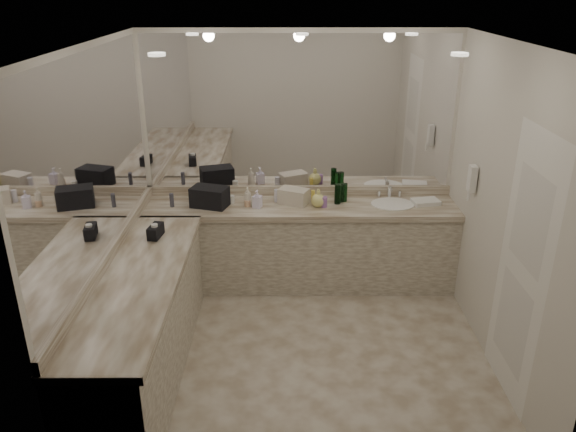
{
  "coord_description": "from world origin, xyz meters",
  "views": [
    {
      "loc": [
        -0.14,
        -4.13,
        3.01
      ],
      "look_at": [
        -0.12,
        0.4,
        1.11
      ],
      "focal_mm": 35.0,
      "sensor_mm": 36.0,
      "label": 1
    }
  ],
  "objects_px": {
    "sink": "(393,205)",
    "soap_bottle_b": "(257,199)",
    "black_toiletry_bag": "(210,197)",
    "cream_cosmetic_case": "(294,196)",
    "soap_bottle_a": "(248,197)",
    "wall_phone": "(472,179)",
    "soap_bottle_c": "(318,198)",
    "hand_towel": "(426,202)"
  },
  "relations": [
    {
      "from": "sink",
      "to": "black_toiletry_bag",
      "type": "bearing_deg",
      "value": -178.8
    },
    {
      "from": "sink",
      "to": "cream_cosmetic_case",
      "type": "distance_m",
      "value": 1.02
    },
    {
      "from": "soap_bottle_c",
      "to": "black_toiletry_bag",
      "type": "bearing_deg",
      "value": 179.49
    },
    {
      "from": "black_toiletry_bag",
      "to": "cream_cosmetic_case",
      "type": "distance_m",
      "value": 0.85
    },
    {
      "from": "black_toiletry_bag",
      "to": "wall_phone",
      "type": "bearing_deg",
      "value": -10.59
    },
    {
      "from": "cream_cosmetic_case",
      "to": "soap_bottle_b",
      "type": "relative_size",
      "value": 1.58
    },
    {
      "from": "black_toiletry_bag",
      "to": "soap_bottle_b",
      "type": "distance_m",
      "value": 0.48
    },
    {
      "from": "black_toiletry_bag",
      "to": "hand_towel",
      "type": "bearing_deg",
      "value": 1.53
    },
    {
      "from": "black_toiletry_bag",
      "to": "soap_bottle_a",
      "type": "distance_m",
      "value": 0.38
    },
    {
      "from": "cream_cosmetic_case",
      "to": "soap_bottle_c",
      "type": "distance_m",
      "value": 0.26
    },
    {
      "from": "soap_bottle_a",
      "to": "cream_cosmetic_case",
      "type": "bearing_deg",
      "value": 6.47
    },
    {
      "from": "black_toiletry_bag",
      "to": "soap_bottle_c",
      "type": "xyz_separation_m",
      "value": [
        1.09,
        -0.01,
        -0.01
      ]
    },
    {
      "from": "wall_phone",
      "to": "black_toiletry_bag",
      "type": "distance_m",
      "value": 2.53
    },
    {
      "from": "wall_phone",
      "to": "black_toiletry_bag",
      "type": "xyz_separation_m",
      "value": [
        -2.47,
        0.46,
        -0.35
      ]
    },
    {
      "from": "sink",
      "to": "hand_towel",
      "type": "distance_m",
      "value": 0.34
    },
    {
      "from": "wall_phone",
      "to": "soap_bottle_c",
      "type": "height_order",
      "value": "wall_phone"
    },
    {
      "from": "cream_cosmetic_case",
      "to": "sink",
      "type": "bearing_deg",
      "value": 22.78
    },
    {
      "from": "soap_bottle_a",
      "to": "soap_bottle_b",
      "type": "height_order",
      "value": "soap_bottle_a"
    },
    {
      "from": "soap_bottle_a",
      "to": "hand_towel",
      "type": "bearing_deg",
      "value": 1.27
    },
    {
      "from": "cream_cosmetic_case",
      "to": "soap_bottle_a",
      "type": "xyz_separation_m",
      "value": [
        -0.47,
        -0.05,
        0.01
      ]
    },
    {
      "from": "sink",
      "to": "black_toiletry_bag",
      "type": "xyz_separation_m",
      "value": [
        -1.86,
        -0.04,
        0.11
      ]
    },
    {
      "from": "sink",
      "to": "soap_bottle_c",
      "type": "xyz_separation_m",
      "value": [
        -0.77,
        -0.05,
        0.1
      ]
    },
    {
      "from": "sink",
      "to": "soap_bottle_b",
      "type": "bearing_deg",
      "value": -176.83
    },
    {
      "from": "wall_phone",
      "to": "black_toiletry_bag",
      "type": "relative_size",
      "value": 0.67
    },
    {
      "from": "wall_phone",
      "to": "soap_bottle_b",
      "type": "distance_m",
      "value": 2.06
    },
    {
      "from": "soap_bottle_b",
      "to": "soap_bottle_c",
      "type": "height_order",
      "value": "same"
    },
    {
      "from": "hand_towel",
      "to": "soap_bottle_a",
      "type": "height_order",
      "value": "soap_bottle_a"
    },
    {
      "from": "sink",
      "to": "soap_bottle_b",
      "type": "height_order",
      "value": "soap_bottle_b"
    },
    {
      "from": "soap_bottle_a",
      "to": "soap_bottle_c",
      "type": "relative_size",
      "value": 1.05
    },
    {
      "from": "black_toiletry_bag",
      "to": "hand_towel",
      "type": "distance_m",
      "value": 2.2
    },
    {
      "from": "cream_cosmetic_case",
      "to": "soap_bottle_c",
      "type": "relative_size",
      "value": 1.57
    },
    {
      "from": "black_toiletry_bag",
      "to": "cream_cosmetic_case",
      "type": "xyz_separation_m",
      "value": [
        0.85,
        0.07,
        -0.02
      ]
    },
    {
      "from": "black_toiletry_bag",
      "to": "cream_cosmetic_case",
      "type": "relative_size",
      "value": 1.23
    },
    {
      "from": "sink",
      "to": "hand_towel",
      "type": "bearing_deg",
      "value": 3.34
    },
    {
      "from": "soap_bottle_c",
      "to": "cream_cosmetic_case",
      "type": "bearing_deg",
      "value": 161.74
    },
    {
      "from": "hand_towel",
      "to": "soap_bottle_c",
      "type": "distance_m",
      "value": 1.11
    },
    {
      "from": "wall_phone",
      "to": "soap_bottle_b",
      "type": "xyz_separation_m",
      "value": [
        -1.98,
        0.42,
        -0.36
      ]
    },
    {
      "from": "black_toiletry_bag",
      "to": "soap_bottle_c",
      "type": "distance_m",
      "value": 1.09
    },
    {
      "from": "soap_bottle_c",
      "to": "sink",
      "type": "bearing_deg",
      "value": 3.62
    },
    {
      "from": "wall_phone",
      "to": "hand_towel",
      "type": "bearing_deg",
      "value": 116.91
    },
    {
      "from": "soap_bottle_b",
      "to": "soap_bottle_c",
      "type": "xyz_separation_m",
      "value": [
        0.61,
        0.03,
        0.0
      ]
    },
    {
      "from": "soap_bottle_b",
      "to": "soap_bottle_c",
      "type": "relative_size",
      "value": 1.0
    }
  ]
}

